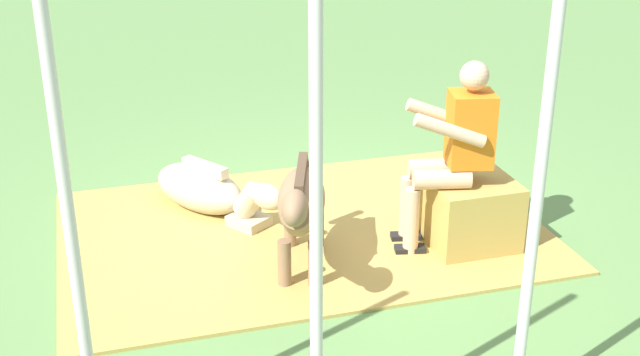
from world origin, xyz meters
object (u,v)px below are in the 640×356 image
(tent_pole_mid, at_px, (316,238))
(pony_lying, at_px, (208,190))
(soda_bottle, at_px, (497,196))
(tent_pole_right, at_px, (71,236))
(tent_pole_left, at_px, (536,208))
(person_seated, at_px, (452,147))
(pony_standing, at_px, (301,205))
(hay_bale, at_px, (470,214))

(tent_pole_mid, bearing_deg, pony_lying, -88.52)
(soda_bottle, relative_size, tent_pole_mid, 0.11)
(soda_bottle, xyz_separation_m, tent_pole_mid, (2.14, 2.24, 1.05))
(tent_pole_right, bearing_deg, soda_bottle, -148.92)
(tent_pole_left, bearing_deg, person_seated, -102.95)
(pony_standing, xyz_separation_m, soda_bottle, (-1.76, -0.54, -0.39))
(hay_bale, distance_m, person_seated, 0.55)
(tent_pole_mid, bearing_deg, person_seated, -130.09)
(pony_standing, bearing_deg, tent_pole_right, 44.19)
(tent_pole_right, bearing_deg, person_seated, -150.07)
(person_seated, distance_m, pony_standing, 1.15)
(tent_pole_left, bearing_deg, soda_bottle, -115.20)
(hay_bale, bearing_deg, tent_pole_left, 71.90)
(tent_pole_right, xyz_separation_m, tent_pole_mid, (-1.04, 0.32, 0.00))
(soda_bottle, xyz_separation_m, tent_pole_left, (1.05, 2.24, 1.05))
(person_seated, relative_size, soda_bottle, 5.32)
(soda_bottle, bearing_deg, tent_pole_mid, 46.24)
(hay_bale, relative_size, tent_pole_left, 0.26)
(person_seated, height_order, tent_pole_left, tent_pole_left)
(pony_standing, distance_m, pony_lying, 1.27)
(tent_pole_mid, bearing_deg, tent_pole_right, -17.01)
(pony_lying, height_order, tent_pole_mid, tent_pole_mid)
(hay_bale, distance_m, tent_pole_mid, 2.58)
(soda_bottle, bearing_deg, hay_bale, 45.18)
(person_seated, bearing_deg, hay_bale, 171.22)
(pony_standing, bearing_deg, tent_pole_mid, 77.41)
(pony_lying, height_order, tent_pole_right, tent_pole_right)
(person_seated, height_order, pony_lying, person_seated)
(person_seated, bearing_deg, tent_pole_mid, 49.91)
(hay_bale, relative_size, tent_pole_right, 0.26)
(person_seated, xyz_separation_m, pony_standing, (1.12, 0.08, -0.26))
(person_seated, xyz_separation_m, soda_bottle, (-0.64, -0.46, -0.65))
(pony_standing, bearing_deg, soda_bottle, -163.02)
(soda_bottle, distance_m, tent_pole_right, 3.86)
(soda_bottle, bearing_deg, person_seated, 35.37)
(person_seated, relative_size, tent_pole_right, 0.59)
(pony_lying, bearing_deg, person_seated, 145.95)
(soda_bottle, height_order, tent_pole_mid, tent_pole_mid)
(person_seated, distance_m, pony_lying, 1.99)
(tent_pole_mid, bearing_deg, tent_pole_left, 179.83)
(person_seated, height_order, tent_pole_mid, tent_pole_mid)
(hay_bale, height_order, pony_lying, hay_bale)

